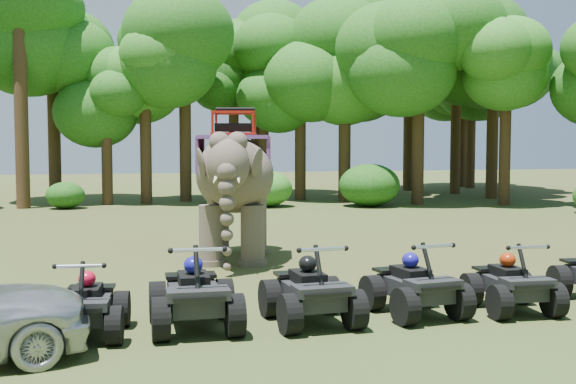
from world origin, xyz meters
The scene contains 27 objects.
ground centered at (0.00, 0.00, 0.00)m, with size 110.00×110.00×0.00m, color #47381E.
elephant centered at (-0.56, 4.54, 1.89)m, with size 1.98×4.50×3.78m, color brown, non-canonical shape.
atv_0 centered at (-3.93, -2.04, 0.60)m, with size 1.18×1.62×1.20m, color black, non-canonical shape.
atv_1 centered at (-2.29, -2.00, 0.69)m, with size 1.36×1.87×1.38m, color black, non-canonical shape.
atv_2 centered at (-0.42, -2.08, 0.67)m, with size 1.31×1.80×1.33m, color black, non-canonical shape.
atv_3 centered at (1.43, -1.98, 0.65)m, with size 1.27×1.74×1.29m, color black, non-canonical shape.
atv_4 centered at (3.16, -2.12, 0.62)m, with size 1.21×1.66×1.23m, color black, non-canonical shape.
tree_0 centered at (0.00, 22.45, 4.62)m, with size 6.46×6.46×9.23m, color #195114, non-canonical shape.
tree_1 centered at (4.04, 22.98, 3.41)m, with size 4.78×4.78×6.83m, color #195114, non-canonical shape.
tree_2 centered at (8.09, 22.21, 4.32)m, with size 6.05×6.05×8.65m, color #195114, non-canonical shape.
tree_3 centered at (10.42, 18.21, 4.55)m, with size 6.37×6.37×9.11m, color #195114, non-canonical shape.
tree_4 centered at (14.11, 16.80, 3.70)m, with size 5.19×5.19×7.41m, color #195114, non-canonical shape.
tree_31 centered at (-7.33, 20.32, 4.91)m, with size 6.87×6.87×9.81m, color #195114, non-canonical shape.
tree_32 centered at (-3.74, 21.41, 3.33)m, with size 4.66×4.66×6.65m, color #195114, non-canonical shape.
tree_33 centered at (15.51, 20.41, 4.88)m, with size 6.83×6.83×9.76m, color #195114, non-canonical shape.
tree_34 centered at (5.71, 21.98, 4.24)m, with size 5.94×5.94×8.48m, color #195114, non-canonical shape.
tree_35 centered at (18.70, 29.92, 4.19)m, with size 5.87×5.87×8.39m, color #195114, non-canonical shape.
tree_36 centered at (15.30, 24.10, 4.49)m, with size 6.29×6.29×8.99m, color #195114, non-canonical shape.
tree_37 centered at (2.73, 24.43, 3.81)m, with size 5.33×5.33×7.61m, color #195114, non-canonical shape.
tree_38 centered at (-1.95, 21.54, 3.97)m, with size 5.56×5.56×7.94m, color #195114, non-canonical shape.
tree_39 centered at (13.80, 27.22, 5.47)m, with size 7.66×7.66×10.95m, color #195114, non-canonical shape.
tree_41 centered at (18.94, 29.92, 4.47)m, with size 6.26×6.26×8.94m, color #195114, non-canonical shape.
tree_42 centered at (-6.25, 23.97, 5.04)m, with size 7.06×7.06×10.08m, color #195114, non-canonical shape.
tree_43 centered at (4.26, 26.17, 4.64)m, with size 6.50×6.50×9.29m, color #195114, non-canonical shape.
tree_44 centered at (18.49, 24.35, 4.30)m, with size 6.03×6.03×8.61m, color #195114, non-canonical shape.
tree_45 centered at (18.61, 28.57, 5.15)m, with size 7.22×7.22×10.31m, color #195114, non-canonical shape.
tree_46 centered at (7.58, 20.48, 4.12)m, with size 5.76×5.76×8.24m, color #195114, non-canonical shape.
Camera 1 is at (-3.51, -13.17, 2.93)m, focal length 45.00 mm.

